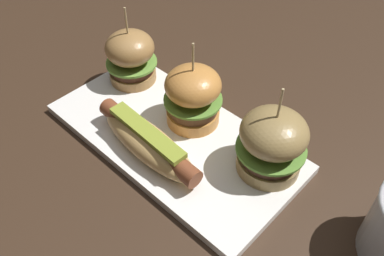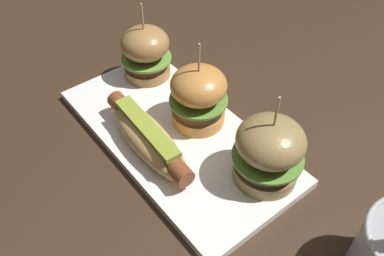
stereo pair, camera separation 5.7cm
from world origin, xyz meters
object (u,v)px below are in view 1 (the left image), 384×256
object	(u,v)px
slider_left	(131,56)
slider_right	(272,143)
hot_dog	(150,143)
slider_center	(194,97)
platter_main	(173,137)

from	to	relation	value
slider_left	slider_right	size ratio (longest dim) A/B	0.96
hot_dog	slider_center	size ratio (longest dim) A/B	1.41
hot_dog	slider_left	world-z (taller)	slider_left
hot_dog	slider_right	world-z (taller)	slider_right
slider_center	hot_dog	bearing A→B (deg)	-89.11
slider_left	hot_dog	bearing A→B (deg)	-32.83
platter_main	hot_dog	xyz separation A→B (m)	(0.00, -0.05, 0.03)
platter_main	slider_right	xyz separation A→B (m)	(0.14, 0.05, 0.06)
slider_right	platter_main	bearing A→B (deg)	-161.96
hot_dog	slider_left	distance (m)	0.18
hot_dog	slider_left	size ratio (longest dim) A/B	1.46
slider_left	slider_right	xyz separation A→B (m)	(0.29, -0.00, 0.00)
platter_main	slider_left	distance (m)	0.16
hot_dog	slider_center	distance (m)	0.10
platter_main	slider_right	bearing A→B (deg)	18.04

